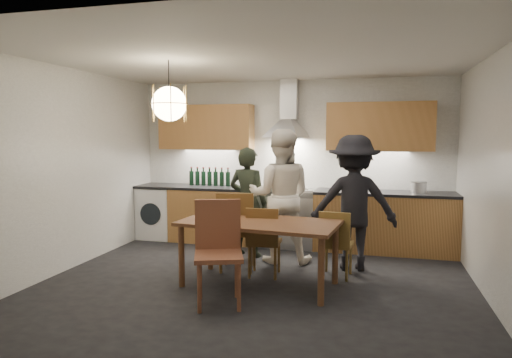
% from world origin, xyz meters
% --- Properties ---
extents(ground, '(5.00, 5.00, 0.00)m').
position_xyz_m(ground, '(0.00, 0.00, 0.00)').
color(ground, black).
rests_on(ground, ground).
extents(room_shell, '(5.02, 4.52, 2.61)m').
position_xyz_m(room_shell, '(0.00, 0.00, 1.71)').
color(room_shell, white).
rests_on(room_shell, ground).
extents(counter_run, '(5.00, 0.62, 0.90)m').
position_xyz_m(counter_run, '(0.02, 1.95, 0.45)').
color(counter_run, '#BE8649').
rests_on(counter_run, ground).
extents(range_stove, '(0.90, 0.60, 0.92)m').
position_xyz_m(range_stove, '(0.00, 1.94, 0.44)').
color(range_stove, silver).
rests_on(range_stove, ground).
extents(wall_fixtures, '(4.30, 0.54, 1.10)m').
position_xyz_m(wall_fixtures, '(0.00, 2.07, 1.87)').
color(wall_fixtures, tan).
rests_on(wall_fixtures, ground).
extents(pendant_lamp, '(0.43, 0.43, 0.70)m').
position_xyz_m(pendant_lamp, '(-1.00, -0.10, 2.10)').
color(pendant_lamp, black).
rests_on(pendant_lamp, ground).
extents(dining_table, '(1.88, 1.09, 0.75)m').
position_xyz_m(dining_table, '(0.05, -0.00, 0.67)').
color(dining_table, brown).
rests_on(dining_table, ground).
extents(chair_back_left, '(0.53, 0.53, 1.03)m').
position_xyz_m(chair_back_left, '(-0.36, 0.43, 0.59)').
color(chair_back_left, brown).
rests_on(chair_back_left, ground).
extents(chair_back_mid, '(0.42, 0.42, 0.87)m').
position_xyz_m(chair_back_mid, '(0.03, 0.29, 0.50)').
color(chair_back_mid, brown).
rests_on(chair_back_mid, ground).
extents(chair_back_right, '(0.41, 0.41, 0.83)m').
position_xyz_m(chair_back_right, '(0.88, 0.48, 0.48)').
color(chair_back_right, brown).
rests_on(chair_back_right, ground).
extents(chair_front, '(0.62, 0.62, 1.07)m').
position_xyz_m(chair_front, '(-0.23, -0.61, 0.61)').
color(chair_front, brown).
rests_on(chair_front, ground).
extents(person_left, '(0.63, 0.48, 1.57)m').
position_xyz_m(person_left, '(-0.42, 1.21, 0.78)').
color(person_left, black).
rests_on(person_left, ground).
extents(person_mid, '(0.96, 0.79, 1.82)m').
position_xyz_m(person_mid, '(0.08, 1.04, 0.91)').
color(person_mid, white).
rests_on(person_mid, ground).
extents(person_right, '(1.21, 0.81, 1.74)m').
position_xyz_m(person_right, '(1.07, 0.94, 0.87)').
color(person_right, black).
rests_on(person_right, ground).
extents(mixing_bowl, '(0.29, 0.29, 0.06)m').
position_xyz_m(mixing_bowl, '(1.06, 1.95, 0.93)').
color(mixing_bowl, '#B4B5B8').
rests_on(mixing_bowl, counter_run).
extents(stock_pot, '(0.25, 0.25, 0.15)m').
position_xyz_m(stock_pot, '(1.95, 1.94, 0.98)').
color(stock_pot, silver).
rests_on(stock_pot, counter_run).
extents(wine_bottles, '(0.71, 0.07, 0.30)m').
position_xyz_m(wine_bottles, '(-1.32, 2.05, 1.05)').
color(wine_bottles, black).
rests_on(wine_bottles, counter_run).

